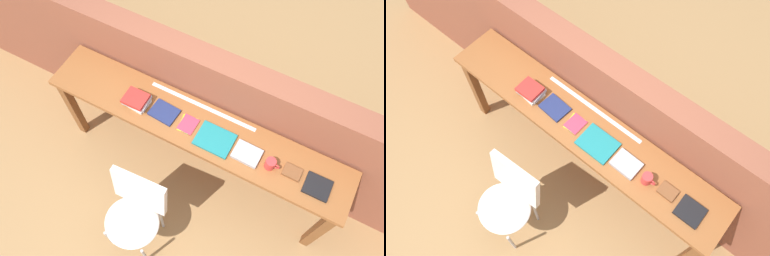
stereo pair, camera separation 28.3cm
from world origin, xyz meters
The scene contains 13 objects.
ground_plane centered at (0.00, 0.00, 0.00)m, with size 40.00×40.00×0.00m, color #9E7547.
brick_wall_back centered at (0.00, 0.64, 0.65)m, with size 6.00×0.20×1.29m, color brown.
sideboard centered at (0.00, 0.30, 0.74)m, with size 2.50×0.44×0.88m.
chair_white_moulded centered at (-0.14, -0.44, 0.53)m, with size 0.47×0.48×0.89m.
book_stack_leftmost centered at (-0.50, 0.25, 0.92)m, with size 0.22×0.17×0.09m.
magazine_cycling centered at (-0.26, 0.27, 0.89)m, with size 0.21×0.16×0.02m, color navy.
pamphlet_pile_colourful centered at (-0.05, 0.27, 0.88)m, with size 0.14×0.16×0.01m.
book_open_centre centered at (0.19, 0.25, 0.89)m, with size 0.28×0.22×0.02m, color #19757A.
book_grey_hardcover centered at (0.46, 0.25, 0.90)m, with size 0.20×0.16×0.03m, color #9E9EA3.
mug centered at (0.64, 0.25, 0.92)m, with size 0.11×0.08×0.09m.
leather_journal_brown centered at (0.80, 0.28, 0.89)m, with size 0.13×0.10×0.02m, color brown.
book_repair_rightmost centered at (1.00, 0.26, 0.89)m, with size 0.18×0.17×0.02m, color black.
ruler_metal_back_edge centered at (-0.02, 0.47, 0.88)m, with size 0.91×0.03×0.00m, color silver.
Camera 1 is at (0.63, -0.92, 3.41)m, focal length 35.00 mm.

